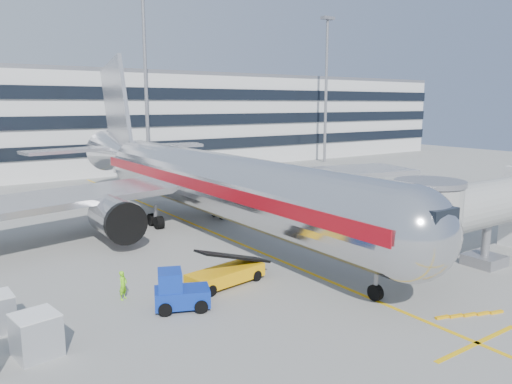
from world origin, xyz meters
TOP-DOWN VIEW (x-y plane):
  - ground at (0.00, 0.00)m, footprint 180.00×180.00m
  - lead_in_line at (0.00, 10.00)m, footprint 0.25×70.00m
  - stop_bar at (0.00, -14.00)m, footprint 6.00×0.25m
  - main_jet at (0.00, 11.72)m, footprint 50.95×48.70m
  - jet_bridge at (12.18, -8.00)m, footprint 17.80×4.50m
  - terminal at (0.00, 57.95)m, footprint 150.00×24.25m
  - light_mast_centre at (8.00, 42.00)m, footprint 2.40×1.20m
  - light_mast_east at (42.00, 42.00)m, footprint 2.40×1.20m
  - belt_loader at (-5.45, -1.32)m, footprint 5.19×2.50m
  - baggage_tug at (-9.31, -2.95)m, footprint 3.22×2.64m
  - cargo_container_front at (-16.40, -3.90)m, footprint 1.97×1.97m
  - ramp_worker at (-11.20, -0.02)m, footprint 0.70×0.66m

SIDE VIEW (x-z plane):
  - ground at x=0.00m, z-range 0.00..0.00m
  - lead_in_line at x=0.00m, z-range 0.00..0.01m
  - stop_bar at x=0.00m, z-range 0.00..0.01m
  - belt_loader at x=-5.45m, z-range -0.53..1.90m
  - ramp_worker at x=-11.20m, z-range 0.00..1.60m
  - baggage_tug at x=-9.31m, z-range -0.14..1.98m
  - cargo_container_front at x=-16.40m, z-range 0.01..1.85m
  - jet_bridge at x=12.18m, z-range 0.37..7.37m
  - main_jet at x=0.00m, z-range -3.79..12.26m
  - terminal at x=0.00m, z-range 0.00..15.60m
  - light_mast_centre at x=8.00m, z-range 2.15..27.60m
  - light_mast_east at x=42.00m, z-range 2.15..27.60m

